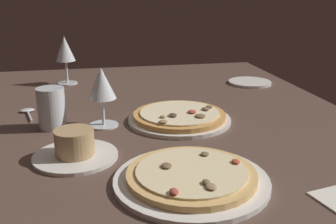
# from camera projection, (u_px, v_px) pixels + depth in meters

# --- Properties ---
(dining_table) EXTENTS (1.50, 1.10, 0.04)m
(dining_table) POSITION_uv_depth(u_px,v_px,m) (156.00, 132.00, 1.02)
(dining_table) COLOR brown
(dining_table) RESTS_ON ground
(pizza_main) EXTENTS (0.27, 0.27, 0.03)m
(pizza_main) POSITION_uv_depth(u_px,v_px,m) (180.00, 117.00, 1.03)
(pizza_main) COLOR silver
(pizza_main) RESTS_ON dining_table
(pizza_side) EXTENTS (0.28, 0.28, 0.03)m
(pizza_side) POSITION_uv_depth(u_px,v_px,m) (191.00, 177.00, 0.71)
(pizza_side) COLOR silver
(pizza_side) RESTS_ON dining_table
(ramekin_on_saucer) EXTENTS (0.17, 0.17, 0.06)m
(ramekin_on_saucer) POSITION_uv_depth(u_px,v_px,m) (75.00, 148.00, 0.81)
(ramekin_on_saucer) COLOR silver
(ramekin_on_saucer) RESTS_ON dining_table
(wine_glass_far) EXTENTS (0.07, 0.07, 0.17)m
(wine_glass_far) POSITION_uv_depth(u_px,v_px,m) (65.00, 51.00, 1.39)
(wine_glass_far) COLOR silver
(wine_glass_far) RESTS_ON dining_table
(wine_glass_near) EXTENTS (0.07, 0.07, 0.15)m
(wine_glass_near) POSITION_uv_depth(u_px,v_px,m) (102.00, 86.00, 0.97)
(wine_glass_near) COLOR silver
(wine_glass_near) RESTS_ON dining_table
(water_glass) EXTENTS (0.07, 0.07, 0.10)m
(water_glass) POSITION_uv_depth(u_px,v_px,m) (52.00, 111.00, 0.98)
(water_glass) COLOR silver
(water_glass) RESTS_ON dining_table
(side_plate) EXTENTS (0.15, 0.15, 0.01)m
(side_plate) POSITION_uv_depth(u_px,v_px,m) (250.00, 82.00, 1.43)
(side_plate) COLOR silver
(side_plate) RESTS_ON dining_table
(spoon) EXTENTS (0.12, 0.05, 0.01)m
(spoon) POSITION_uv_depth(u_px,v_px,m) (28.00, 112.00, 1.10)
(spoon) COLOR silver
(spoon) RESTS_ON dining_table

